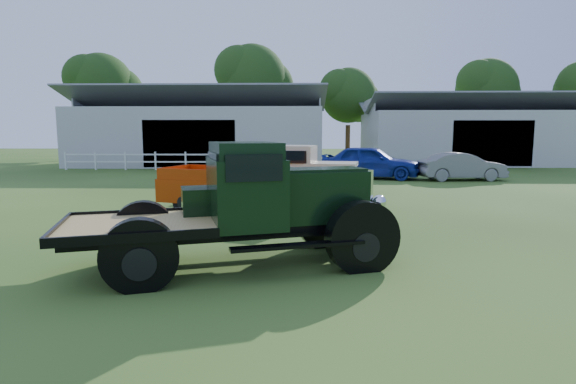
# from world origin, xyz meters

# --- Properties ---
(ground) EXTENTS (120.00, 120.00, 0.00)m
(ground) POSITION_xyz_m (0.00, 0.00, 0.00)
(ground) COLOR #254113
(shed_left) EXTENTS (18.80, 10.20, 5.60)m
(shed_left) POSITION_xyz_m (-7.00, 26.00, 2.80)
(shed_left) COLOR #9B9B9B
(shed_left) RESTS_ON ground
(shed_right) EXTENTS (16.80, 9.20, 5.20)m
(shed_right) POSITION_xyz_m (14.00, 27.00, 2.60)
(shed_right) COLOR #9B9B9B
(shed_right) RESTS_ON ground
(fence_rail) EXTENTS (14.20, 0.16, 1.20)m
(fence_rail) POSITION_xyz_m (-8.00, 20.00, 0.60)
(fence_rail) COLOR white
(fence_rail) RESTS_ON ground
(tree_a) EXTENTS (6.30, 6.30, 10.50)m
(tree_a) POSITION_xyz_m (-18.00, 33.00, 5.25)
(tree_a) COLOR #275214
(tree_a) RESTS_ON ground
(tree_b) EXTENTS (6.90, 6.90, 11.50)m
(tree_b) POSITION_xyz_m (-4.00, 34.00, 5.75)
(tree_b) COLOR #275214
(tree_b) RESTS_ON ground
(tree_c) EXTENTS (5.40, 5.40, 9.00)m
(tree_c) POSITION_xyz_m (5.00, 33.00, 4.50)
(tree_c) COLOR #275214
(tree_c) RESTS_ON ground
(tree_d) EXTENTS (6.00, 6.00, 10.00)m
(tree_d) POSITION_xyz_m (18.00, 34.00, 5.00)
(tree_d) COLOR #275214
(tree_d) RESTS_ON ground
(vintage_flatbed) EXTENTS (6.15, 3.87, 2.27)m
(vintage_flatbed) POSITION_xyz_m (-0.63, -1.27, 1.14)
(vintage_flatbed) COLOR black
(vintage_flatbed) RESTS_ON ground
(red_pickup) EXTENTS (5.48, 3.50, 1.87)m
(red_pickup) POSITION_xyz_m (-1.26, 4.16, 0.93)
(red_pickup) COLOR #AE3008
(red_pickup) RESTS_ON ground
(white_pickup) EXTENTS (5.46, 2.94, 1.90)m
(white_pickup) POSITION_xyz_m (0.25, 8.46, 0.95)
(white_pickup) COLOR beige
(white_pickup) RESTS_ON ground
(misc_car_blue) EXTENTS (5.58, 3.43, 1.77)m
(misc_car_blue) POSITION_xyz_m (4.28, 14.83, 0.89)
(misc_car_blue) COLOR navy
(misc_car_blue) RESTS_ON ground
(misc_car_grey) EXTENTS (4.44, 1.91, 1.42)m
(misc_car_grey) POSITION_xyz_m (8.83, 13.98, 0.71)
(misc_car_grey) COLOR slate
(misc_car_grey) RESTS_ON ground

